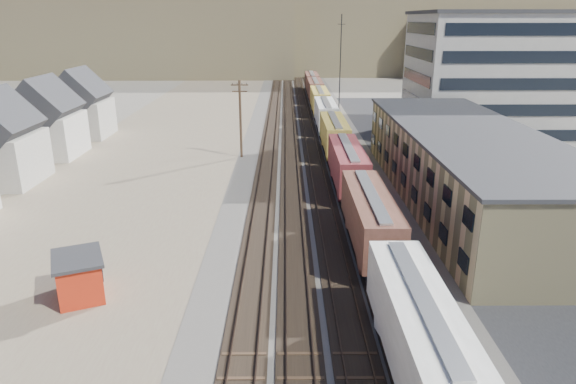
{
  "coord_description": "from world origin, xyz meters",
  "views": [
    {
      "loc": [
        -2.76,
        -23.42,
        17.3
      ],
      "look_at": [
        -2.52,
        18.84,
        3.0
      ],
      "focal_mm": 32.0,
      "sensor_mm": 36.0,
      "label": 1
    }
  ],
  "objects_px": {
    "utility_pole_north": "(240,117)",
    "parked_car_blue": "(487,135)",
    "maintenance_shed": "(79,276)",
    "freight_train": "(330,123)"
  },
  "relations": [
    {
      "from": "parked_car_blue",
      "to": "utility_pole_north",
      "type": "bearing_deg",
      "value": 161.99
    },
    {
      "from": "freight_train",
      "to": "utility_pole_north",
      "type": "relative_size",
      "value": 11.97
    },
    {
      "from": "maintenance_shed",
      "to": "parked_car_blue",
      "type": "relative_size",
      "value": 0.8
    },
    {
      "from": "utility_pole_north",
      "to": "parked_car_blue",
      "type": "xyz_separation_m",
      "value": [
        35.93,
        9.89,
        -4.46
      ]
    },
    {
      "from": "utility_pole_north",
      "to": "maintenance_shed",
      "type": "xyz_separation_m",
      "value": [
        -7.62,
        -35.64,
        -3.82
      ]
    },
    {
      "from": "utility_pole_north",
      "to": "maintenance_shed",
      "type": "distance_m",
      "value": 36.64
    },
    {
      "from": "freight_train",
      "to": "maintenance_shed",
      "type": "distance_m",
      "value": 49.27
    },
    {
      "from": "utility_pole_north",
      "to": "maintenance_shed",
      "type": "relative_size",
      "value": 2.07
    },
    {
      "from": "maintenance_shed",
      "to": "utility_pole_north",
      "type": "bearing_deg",
      "value": 77.92
    },
    {
      "from": "freight_train",
      "to": "maintenance_shed",
      "type": "bearing_deg",
      "value": -113.86
    }
  ]
}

